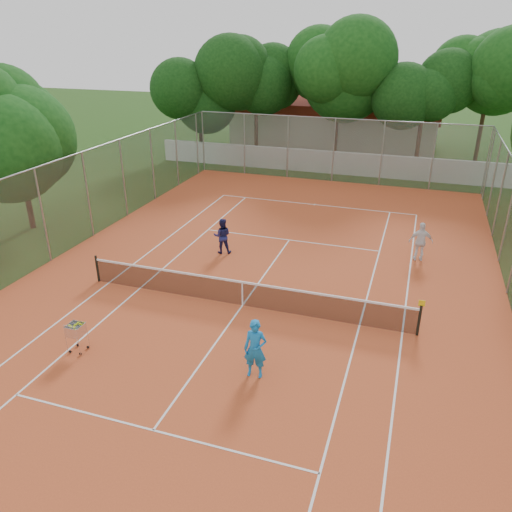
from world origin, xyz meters
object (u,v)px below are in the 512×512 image
(player_near, at_px, (255,349))
(ball_hopper, at_px, (77,337))
(player_far_right, at_px, (421,242))
(tennis_net, at_px, (242,293))
(player_far_left, at_px, (222,236))
(clubhouse, at_px, (336,117))

(player_near, relative_size, ball_hopper, 1.75)
(player_far_right, bearing_deg, player_near, 58.20)
(tennis_net, distance_m, player_far_right, 8.33)
(tennis_net, height_order, player_far_left, player_far_left)
(tennis_net, height_order, player_near, player_near)
(tennis_net, bearing_deg, player_near, -64.90)
(clubhouse, distance_m, ball_hopper, 33.26)
(player_far_left, bearing_deg, tennis_net, 101.27)
(clubhouse, xyz_separation_m, player_far_right, (7.77, -23.00, -1.34))
(clubhouse, height_order, player_far_left, clubhouse)
(ball_hopper, bearing_deg, tennis_net, 43.86)
(clubhouse, distance_m, player_far_right, 24.32)
(player_near, height_order, player_far_left, player_near)
(ball_hopper, bearing_deg, clubhouse, 82.96)
(player_near, xyz_separation_m, ball_hopper, (-5.45, -0.59, -0.38))
(player_near, bearing_deg, tennis_net, 108.83)
(clubhouse, bearing_deg, player_near, -83.56)
(player_far_right, bearing_deg, tennis_net, 37.46)
(player_far_left, height_order, ball_hopper, player_far_left)
(tennis_net, bearing_deg, ball_hopper, -132.16)
(player_far_left, height_order, player_far_right, player_far_right)
(ball_hopper, bearing_deg, player_near, 2.19)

